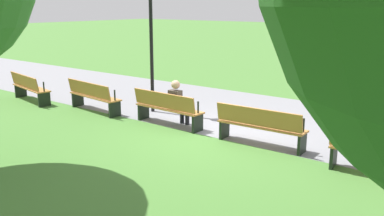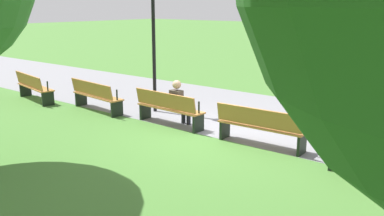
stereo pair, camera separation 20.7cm
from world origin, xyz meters
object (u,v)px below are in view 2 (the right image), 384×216
at_px(bench_2, 33,86).
at_px(bench_4, 168,107).
at_px(bench_3, 96,95).
at_px(person_seated, 179,102).
at_px(lamp_post, 153,15).
at_px(bench_5, 260,126).

relative_size(bench_2, bench_4, 1.02).
bearing_deg(bench_3, bench_2, -165.55).
height_order(bench_2, bench_3, same).
relative_size(bench_3, person_seated, 1.70).
distance_m(bench_3, lamp_post, 2.83).
relative_size(bench_2, bench_3, 1.01).
distance_m(bench_2, bench_4, 5.32).
bearing_deg(bench_2, bench_4, 16.53).
xyz_separation_m(bench_4, lamp_post, (-1.32, 0.89, 2.25)).
height_order(bench_2, bench_5, same).
xyz_separation_m(bench_2, lamp_post, (3.96, 1.46, 2.25)).
distance_m(bench_5, lamp_post, 4.66).
distance_m(bench_3, person_seated, 2.91).
distance_m(bench_5, person_seated, 2.43).
xyz_separation_m(bench_3, bench_5, (5.31, 0.19, 0.00)).
height_order(bench_2, person_seated, person_seated).
distance_m(bench_4, lamp_post, 2.76).
xyz_separation_m(bench_4, person_seated, (0.24, 0.14, 0.16)).
bearing_deg(bench_3, bench_5, 8.27).
xyz_separation_m(bench_4, bench_5, (2.66, 0.00, 0.00)).
distance_m(bench_2, bench_5, 7.96).
distance_m(bench_2, person_seated, 5.57).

